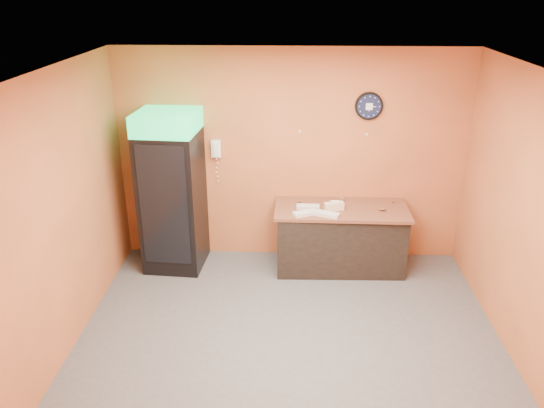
{
  "coord_description": "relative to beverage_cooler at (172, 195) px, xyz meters",
  "views": [
    {
      "loc": [
        -0.01,
        -4.58,
        3.53
      ],
      "look_at": [
        -0.2,
        0.6,
        1.33
      ],
      "focal_mm": 35.0,
      "sensor_mm": 36.0,
      "label": 1
    }
  ],
  "objects": [
    {
      "name": "butcher_paper",
      "position": [
        2.16,
        0.04,
        -0.18
      ],
      "size": [
        1.71,
        0.81,
        0.04
      ],
      "primitive_type": "cube",
      "rotation": [
        0.0,
        0.0,
        -0.01
      ],
      "color": "brown",
      "rests_on": "prep_counter"
    },
    {
      "name": "wrapped_sandwich_right",
      "position": [
        1.73,
        -0.0,
        -0.14
      ],
      "size": [
        0.29,
        0.12,
        0.04
      ],
      "primitive_type": "cube",
      "rotation": [
        0.0,
        0.0,
        -0.02
      ],
      "color": "silver",
      "rests_on": "butcher_paper"
    },
    {
      "name": "beverage_cooler",
      "position": [
        0.0,
        0.0,
        0.0
      ],
      "size": [
        0.78,
        0.79,
        2.07
      ],
      "rotation": [
        0.0,
        0.0,
        -0.08
      ],
      "color": "black",
      "rests_on": "floor"
    },
    {
      "name": "left_wall",
      "position": [
        -0.74,
        -1.6,
        0.39
      ],
      "size": [
        0.02,
        4.0,
        2.8
      ],
      "primitive_type": "cube",
      "color": "#CD6839",
      "rests_on": "floor"
    },
    {
      "name": "kitchen_tool",
      "position": [
        2.18,
        0.23,
        -0.13
      ],
      "size": [
        0.06,
        0.06,
        0.06
      ],
      "primitive_type": "cylinder",
      "color": "silver",
      "rests_on": "butcher_paper"
    },
    {
      "name": "right_wall",
      "position": [
        3.76,
        -1.6,
        0.39
      ],
      "size": [
        0.02,
        4.0,
        2.8
      ],
      "primitive_type": "cube",
      "color": "#CD6839",
      "rests_on": "floor"
    },
    {
      "name": "ceiling",
      "position": [
        1.51,
        -1.6,
        1.79
      ],
      "size": [
        4.5,
        4.0,
        0.02
      ],
      "primitive_type": "cube",
      "color": "white",
      "rests_on": "back_wall"
    },
    {
      "name": "wall_phone",
      "position": [
        0.54,
        0.34,
        0.51
      ],
      "size": [
        0.12,
        0.11,
        0.22
      ],
      "color": "white",
      "rests_on": "back_wall"
    },
    {
      "name": "floor",
      "position": [
        1.51,
        -1.6,
        -1.01
      ],
      "size": [
        4.5,
        4.5,
        0.0
      ],
      "primitive_type": "plane",
      "color": "#47474C",
      "rests_on": "ground"
    },
    {
      "name": "back_wall",
      "position": [
        1.51,
        0.4,
        0.39
      ],
      "size": [
        4.5,
        0.02,
        2.8
      ],
      "primitive_type": "cube",
      "color": "#CD6839",
      "rests_on": "floor"
    },
    {
      "name": "prep_counter",
      "position": [
        2.16,
        0.04,
        -0.61
      ],
      "size": [
        1.64,
        0.75,
        0.81
      ],
      "primitive_type": "cube",
      "rotation": [
        0.0,
        0.0,
        0.02
      ],
      "color": "black",
      "rests_on": "floor"
    },
    {
      "name": "wrapped_sandwich_mid",
      "position": [
        1.96,
        -0.23,
        -0.14
      ],
      "size": [
        0.32,
        0.22,
        0.04
      ],
      "primitive_type": "cube",
      "rotation": [
        0.0,
        0.0,
        -0.39
      ],
      "color": "silver",
      "rests_on": "butcher_paper"
    },
    {
      "name": "wrapped_sandwich_left",
      "position": [
        1.69,
        -0.21,
        -0.14
      ],
      "size": [
        0.32,
        0.22,
        0.04
      ],
      "primitive_type": "cube",
      "rotation": [
        0.0,
        0.0,
        0.41
      ],
      "color": "silver",
      "rests_on": "butcher_paper"
    },
    {
      "name": "wall_clock",
      "position": [
        2.46,
        0.37,
        1.07
      ],
      "size": [
        0.35,
        0.06,
        0.35
      ],
      "color": "black",
      "rests_on": "back_wall"
    },
    {
      "name": "sub_roll_stack",
      "position": [
        2.06,
        -0.05,
        -0.11
      ],
      "size": [
        0.26,
        0.15,
        0.1
      ],
      "rotation": [
        0.0,
        0.0,
        0.31
      ],
      "color": "beige",
      "rests_on": "butcher_paper"
    }
  ]
}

